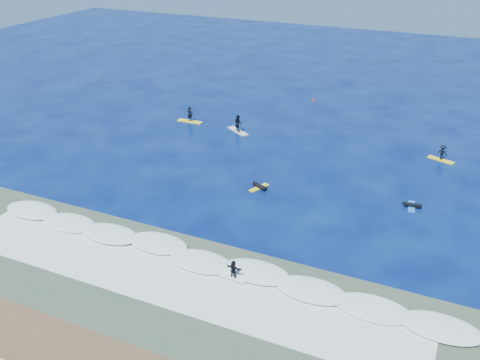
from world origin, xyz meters
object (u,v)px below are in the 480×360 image
at_px(prone_paddler_near, 259,187).
at_px(prone_paddler_far, 412,206).
at_px(wave_surfer, 233,270).
at_px(sup_paddler_right, 442,154).
at_px(sup_paddler_left, 190,116).
at_px(marker_buoy, 314,100).
at_px(sup_paddler_center, 238,124).

bearing_deg(prone_paddler_near, prone_paddler_far, -57.96).
distance_m(prone_paddler_near, wave_surfer, 13.58).
bearing_deg(sup_paddler_right, prone_paddler_far, -77.09).
distance_m(sup_paddler_left, prone_paddler_near, 18.80).
distance_m(sup_paddler_left, prone_paddler_far, 28.93).
bearing_deg(sup_paddler_right, marker_buoy, 163.16).
bearing_deg(marker_buoy, prone_paddler_near, -83.19).
relative_size(sup_paddler_center, sup_paddler_right, 1.16).
height_order(sup_paddler_left, sup_paddler_center, sup_paddler_center).
height_order(sup_paddler_left, prone_paddler_near, sup_paddler_left).
xyz_separation_m(sup_paddler_right, wave_surfer, (-10.48, -26.22, 0.05)).
bearing_deg(sup_paddler_left, prone_paddler_far, -22.05).
distance_m(sup_paddler_center, prone_paddler_far, 22.75).
relative_size(prone_paddler_near, wave_surfer, 1.12).
relative_size(sup_paddler_left, sup_paddler_right, 1.13).
height_order(prone_paddler_near, prone_paddler_far, prone_paddler_near).
xyz_separation_m(prone_paddler_near, marker_buoy, (-3.05, 25.55, 0.11)).
xyz_separation_m(sup_paddler_center, prone_paddler_far, (20.54, -9.76, -0.71)).
bearing_deg(sup_paddler_center, sup_paddler_left, -151.69).
bearing_deg(sup_paddler_right, prone_paddler_near, -117.97).
distance_m(sup_paddler_right, prone_paddler_near, 19.29).
bearing_deg(prone_paddler_near, sup_paddler_center, 55.30).
relative_size(prone_paddler_far, wave_surfer, 1.10).
distance_m(sup_paddler_center, prone_paddler_near, 14.14).
relative_size(wave_surfer, marker_buoy, 3.15).
distance_m(sup_paddler_left, sup_paddler_right, 28.23).
height_order(prone_paddler_far, marker_buoy, marker_buoy).
relative_size(prone_paddler_near, prone_paddler_far, 1.02).
bearing_deg(sup_paddler_center, wave_surfer, -32.93).
relative_size(sup_paddler_center, prone_paddler_near, 1.49).
xyz_separation_m(sup_paddler_center, prone_paddler_near, (7.62, -11.90, -0.70)).
distance_m(prone_paddler_near, marker_buoy, 25.73).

